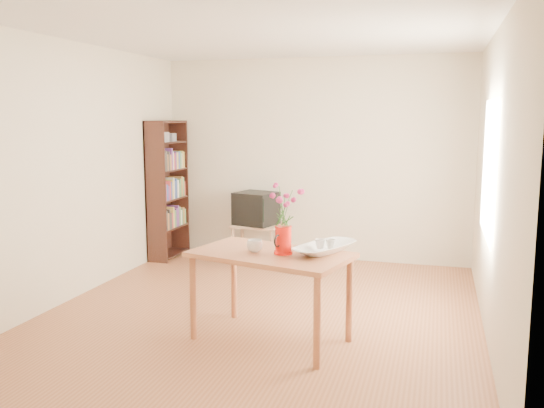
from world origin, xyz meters
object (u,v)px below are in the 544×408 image
(pitcher, at_px, (283,241))
(table, at_px, (271,264))
(television, at_px, (256,208))
(mug, at_px, (255,246))
(bowl, at_px, (325,228))

(pitcher, bearing_deg, table, -168.87)
(pitcher, xyz_separation_m, television, (-1.08, 2.66, -0.18))
(pitcher, relative_size, mug, 1.79)
(bowl, relative_size, television, 0.75)
(table, bearing_deg, bowl, 30.49)
(mug, distance_m, bowl, 0.59)
(pitcher, relative_size, bowl, 0.53)
(bowl, height_order, television, bowl)
(table, bearing_deg, mug, -158.08)
(table, xyz_separation_m, mug, (-0.13, -0.02, 0.14))
(mug, bearing_deg, pitcher, 173.84)
(table, xyz_separation_m, bowl, (0.43, 0.12, 0.30))
(bowl, distance_m, television, 2.89)
(table, bearing_deg, television, 124.39)
(pitcher, bearing_deg, bowl, 40.64)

